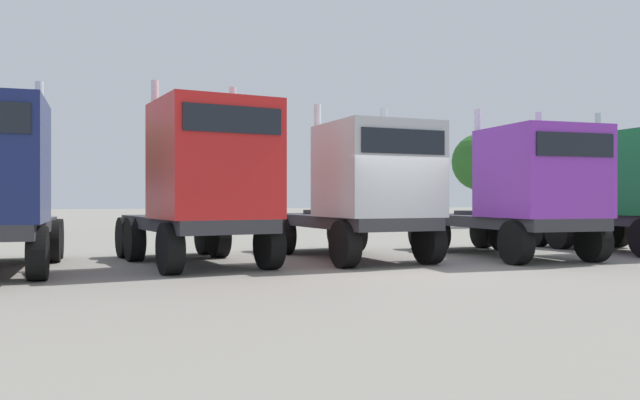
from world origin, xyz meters
TOP-DOWN VIEW (x-y plane):
  - ground at (0.00, 0.00)m, footprint 200.00×200.00m
  - semi_truck_red at (-4.11, 2.18)m, footprint 3.37×6.01m
  - semi_truck_silver at (-0.17, 2.37)m, footprint 2.97×6.54m
  - semi_truck_purple at (4.01, 1.57)m, footprint 2.72×6.34m
  - oak_far_centre at (0.60, 21.28)m, footprint 2.96×2.96m
  - oak_far_right at (14.06, 19.03)m, footprint 3.23×3.23m

SIDE VIEW (x-z plane):
  - ground at x=0.00m, z-range 0.00..0.00m
  - semi_truck_purple at x=4.01m, z-range -0.21..3.72m
  - semi_truck_silver at x=-0.17m, z-range -0.20..3.75m
  - semi_truck_red at x=-4.11m, z-range -0.20..4.09m
  - oak_far_right at x=14.06m, z-range 1.00..6.28m
  - oak_far_centre at x=0.60m, z-range 1.10..6.32m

